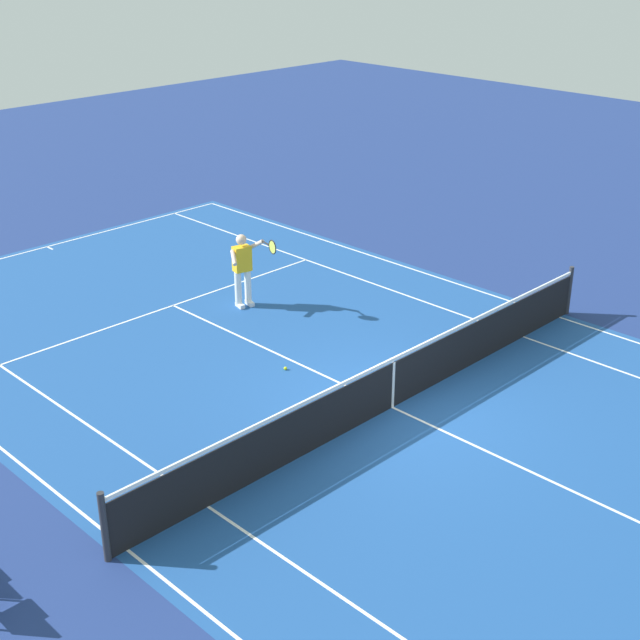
{
  "coord_description": "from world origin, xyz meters",
  "views": [
    {
      "loc": [
        -8.79,
        10.58,
        7.84
      ],
      "look_at": [
        2.12,
        -0.34,
        0.9
      ],
      "focal_mm": 50.22,
      "sensor_mm": 36.0,
      "label": 1
    }
  ],
  "objects": [
    {
      "name": "ground_plane",
      "position": [
        0.0,
        0.0,
        0.0
      ],
      "size": [
        60.0,
        60.0,
        0.0
      ],
      "primitive_type": "plane",
      "color": "navy"
    },
    {
      "name": "court_slab",
      "position": [
        0.0,
        0.0,
        0.0
      ],
      "size": [
        24.2,
        11.4,
        0.0
      ],
      "primitive_type": "cube",
      "color": "#1E4C93",
      "rests_on": "ground_plane"
    },
    {
      "name": "court_line_markings",
      "position": [
        0.0,
        0.0,
        0.0
      ],
      "size": [
        23.85,
        11.05,
        0.01
      ],
      "color": "white",
      "rests_on": "ground_plane"
    },
    {
      "name": "tennis_net",
      "position": [
        0.0,
        0.0,
        0.49
      ],
      "size": [
        0.1,
        11.7,
        1.08
      ],
      "color": "#2D2D33",
      "rests_on": "ground_plane"
    },
    {
      "name": "tennis_player_near",
      "position": [
        5.27,
        -1.12,
        0.93
      ],
      "size": [
        1.16,
        0.76,
        1.7
      ],
      "color": "white",
      "rests_on": "ground_plane"
    },
    {
      "name": "tennis_ball",
      "position": [
        2.37,
        0.35,
        0.03
      ],
      "size": [
        0.07,
        0.07,
        0.07
      ],
      "primitive_type": "sphere",
      "color": "#CCE01E",
      "rests_on": "ground_plane"
    }
  ]
}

